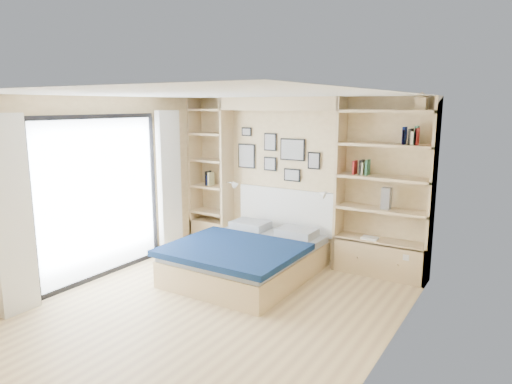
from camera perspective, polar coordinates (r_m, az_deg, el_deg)
The scene contains 8 objects.
ground at distance 5.66m, azimuth -4.96°, elevation -14.12°, with size 4.50×4.50×0.00m, color #D8BA81.
room_shell at distance 6.74m, azimuth -0.02°, elevation -0.35°, with size 4.50×4.50×4.50m.
bed at distance 6.50m, azimuth -1.01°, elevation -8.08°, with size 1.74×2.24×1.07m.
photo_gallery at distance 7.29m, azimuth 2.45°, elevation 4.69°, with size 1.48×0.02×0.82m.
reading_lamps at distance 7.09m, azimuth 2.60°, elevation 0.41°, with size 1.92×0.12×0.15m.
shelf_decor at distance 6.51m, azimuth 13.86°, elevation 4.47°, with size 3.58×0.23×2.03m.
deck at distance 8.20m, azimuth -25.76°, elevation -7.17°, with size 3.20×4.00×0.05m, color brown.
deck_chair at distance 8.30m, azimuth -22.99°, elevation -4.05°, with size 0.56×0.83×0.79m.
Camera 1 is at (3.09, -4.10, 2.39)m, focal length 32.00 mm.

